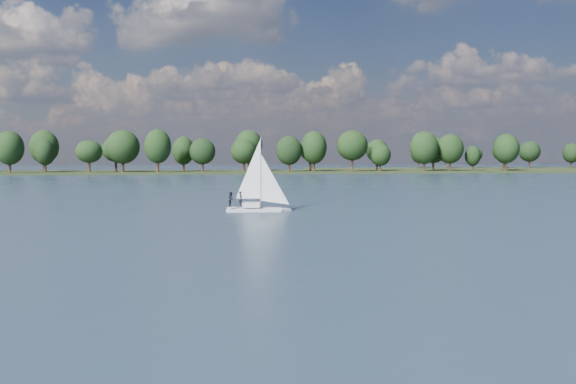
# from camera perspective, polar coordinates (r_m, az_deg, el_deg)

# --- Properties ---
(ground) EXTENTS (700.00, 700.00, 0.00)m
(ground) POSITION_cam_1_polar(r_m,az_deg,el_deg) (121.16, -5.91, 0.39)
(ground) COLOR #233342
(ground) RESTS_ON ground
(far_shore) EXTENTS (660.00, 40.00, 1.50)m
(far_shore) POSITION_cam_1_polar(r_m,az_deg,el_deg) (232.97, -7.67, 1.69)
(far_shore) COLOR black
(far_shore) RESTS_ON ground
(far_shore_back) EXTENTS (220.00, 30.00, 1.40)m
(far_shore_back) POSITION_cam_1_polar(r_m,az_deg,el_deg) (327.09, 21.30, 1.92)
(far_shore_back) COLOR black
(far_shore_back) RESTS_ON ground
(sailboat) EXTENTS (6.40, 2.50, 8.20)m
(sailboat) POSITION_cam_1_polar(r_m,az_deg,el_deg) (67.82, -2.99, 0.18)
(sailboat) COLOR silver
(sailboat) RESTS_ON ground
(treeline) EXTENTS (562.88, 74.31, 17.98)m
(treeline) POSITION_cam_1_polar(r_m,az_deg,el_deg) (228.27, -8.42, 3.70)
(treeline) COLOR black
(treeline) RESTS_ON ground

